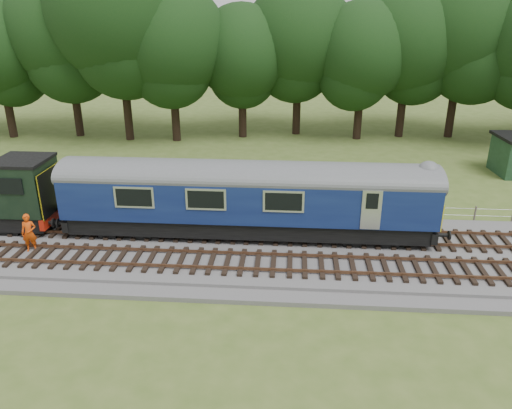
{
  "coord_description": "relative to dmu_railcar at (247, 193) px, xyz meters",
  "views": [
    {
      "loc": [
        -0.03,
        -21.26,
        11.24
      ],
      "look_at": [
        -1.73,
        1.4,
        2.0
      ],
      "focal_mm": 35.0,
      "sensor_mm": 36.0,
      "label": 1
    }
  ],
  "objects": [
    {
      "name": "ground",
      "position": [
        2.15,
        -1.4,
        -2.61
      ],
      "size": [
        120.0,
        120.0,
        0.0
      ],
      "primitive_type": "plane",
      "color": "#465D22",
      "rests_on": "ground"
    },
    {
      "name": "ballast",
      "position": [
        2.15,
        -1.4,
        -2.43
      ],
      "size": [
        70.0,
        7.0,
        0.35
      ],
      "primitive_type": "cube",
      "color": "#4C4C4F",
      "rests_on": "ground"
    },
    {
      "name": "track_north",
      "position": [
        2.15,
        -0.0,
        -2.19
      ],
      "size": [
        67.2,
        2.4,
        0.21
      ],
      "color": "black",
      "rests_on": "ballast"
    },
    {
      "name": "track_south",
      "position": [
        2.15,
        -3.0,
        -2.19
      ],
      "size": [
        67.2,
        2.4,
        0.21
      ],
      "color": "black",
      "rests_on": "ballast"
    },
    {
      "name": "fence",
      "position": [
        2.15,
        3.1,
        -2.61
      ],
      "size": [
        64.0,
        0.12,
        1.0
      ],
      "primitive_type": null,
      "color": "#6B6054",
      "rests_on": "ground"
    },
    {
      "name": "tree_line",
      "position": [
        2.15,
        20.6,
        -2.61
      ],
      "size": [
        70.0,
        8.0,
        18.0
      ],
      "primitive_type": null,
      "color": "black",
      "rests_on": "ground"
    },
    {
      "name": "dmu_railcar",
      "position": [
        0.0,
        0.0,
        0.0
      ],
      "size": [
        18.05,
        2.86,
        3.88
      ],
      "color": "black",
      "rests_on": "ground"
    },
    {
      "name": "worker",
      "position": [
        -10.01,
        -2.5,
        -1.33
      ],
      "size": [
        0.75,
        0.58,
        1.85
      ],
      "primitive_type": "imported",
      "rotation": [
        0.0,
        0.0,
        0.22
      ],
      "color": "#E0450B",
      "rests_on": "ballast"
    }
  ]
}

